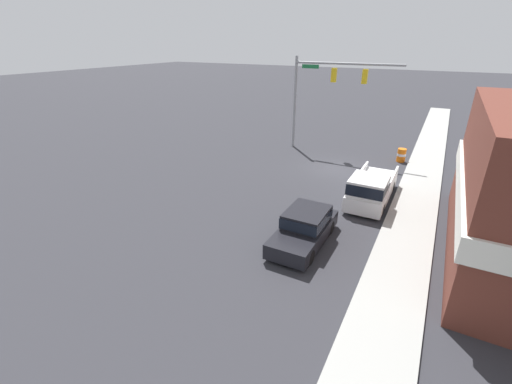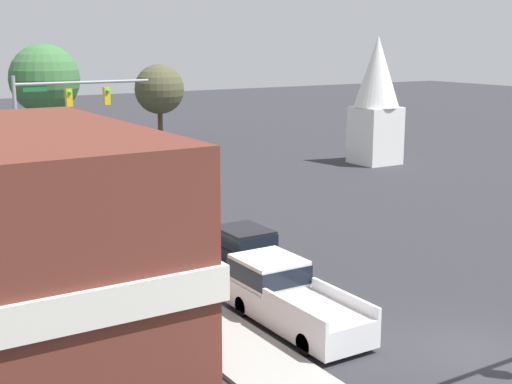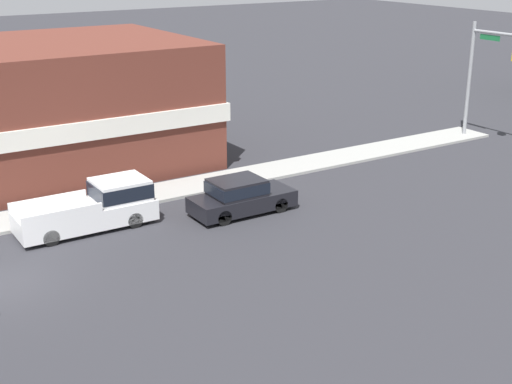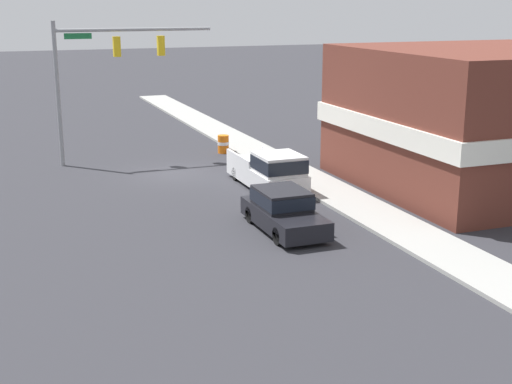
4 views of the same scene
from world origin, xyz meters
name	(u,v)px [view 3 (image 3 of 4)]	position (x,y,z in m)	size (l,w,h in m)	color
ground_plane	(4,284)	(0.00, 0.00, 0.00)	(200.00, 200.00, 0.00)	#2D2D33
far_signal_assembly	(508,59)	(-2.91, 28.96, 5.00)	(8.36, 0.49, 6.84)	gray
car_lead	(240,196)	(-1.50, 10.46, 0.81)	(1.90, 4.59, 1.57)	black
pickup_truck_parked	(98,206)	(-3.30, 4.72, 0.93)	(2.00, 5.64, 1.89)	black
corner_brick_building	(76,102)	(-13.19, 7.39, 3.19)	(11.88, 11.99, 6.43)	brown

